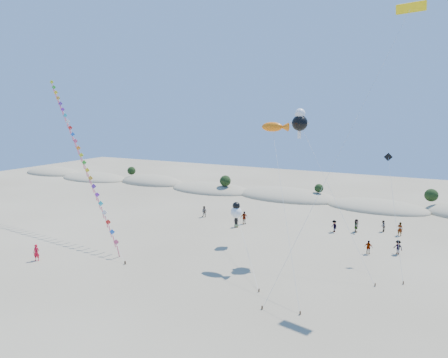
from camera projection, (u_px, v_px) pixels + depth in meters
ground at (124, 306)px, 30.92m from camera, size 160.00×160.00×0.00m
dune_ridge at (292, 197)px, 70.25m from camera, size 145.30×11.49×5.57m
kite_train at (79, 149)px, 49.70m from camera, size 25.81×13.62×21.28m
fish_kite at (275, 127)px, 39.19m from camera, size 7.60×11.33×14.79m
cartoon_kite_low at (236, 211)px, 44.56m from camera, size 7.64×10.93×5.30m
cartoon_kite_high at (300, 121)px, 40.23m from camera, size 10.00×6.04×16.21m
parafoil_kite at (408, 13)px, 32.04m from camera, size 10.19×11.80×25.06m
dark_kite at (392, 190)px, 38.67m from camera, size 2.92×7.43×11.50m
flyer_foreground at (36, 253)px, 40.21m from camera, size 0.77×0.66×1.80m
beachgoers at (318, 226)px, 49.74m from camera, size 28.13×10.13×1.86m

